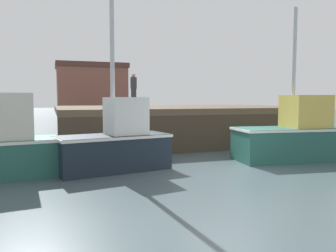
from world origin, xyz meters
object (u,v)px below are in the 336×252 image
(fishing_boat_near_right, at_px, (116,144))
(fishing_boat_mid, at_px, (295,136))
(dockworker, at_px, (134,90))
(rowboat, at_px, (300,148))

(fishing_boat_near_right, bearing_deg, fishing_boat_mid, -2.83)
(dockworker, bearing_deg, fishing_boat_mid, -66.99)
(fishing_boat_mid, height_order, dockworker, fishing_boat_mid)
(rowboat, xyz_separation_m, dockworker, (-5.14, 6.98, 2.46))
(rowboat, relative_size, dockworker, 0.88)
(fishing_boat_near_right, xyz_separation_m, fishing_boat_mid, (6.10, -0.30, 0.04))
(fishing_boat_near_right, distance_m, rowboat, 7.75)
(fishing_boat_near_right, xyz_separation_m, rowboat, (7.63, 1.22, -0.64))
(fishing_boat_mid, distance_m, rowboat, 2.26)
(fishing_boat_mid, bearing_deg, fishing_boat_near_right, 177.17)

